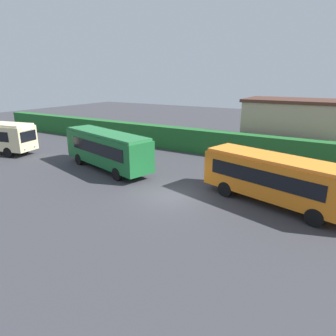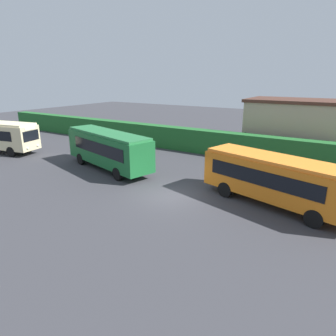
# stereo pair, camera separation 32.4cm
# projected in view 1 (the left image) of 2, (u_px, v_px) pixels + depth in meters

# --- Properties ---
(ground_plane) EXTENTS (113.24, 113.24, 0.00)m
(ground_plane) POSITION_uv_depth(u_px,v_px,m) (171.00, 196.00, 19.42)
(ground_plane) COLOR #38383D
(bus_green) EXTENTS (9.72, 4.70, 3.18)m
(bus_green) POSITION_uv_depth(u_px,v_px,m) (107.00, 148.00, 24.56)
(bus_green) COLOR #19602D
(bus_green) RESTS_ON ground_plane
(bus_orange) EXTENTS (9.42, 4.80, 2.98)m
(bus_orange) POSITION_uv_depth(u_px,v_px,m) (277.00, 178.00, 17.70)
(bus_orange) COLOR orange
(bus_orange) RESTS_ON ground_plane
(hedge_row) EXTENTS (68.62, 1.36, 2.37)m
(hedge_row) POSITION_uv_depth(u_px,v_px,m) (233.00, 145.00, 28.65)
(hedge_row) COLOR #216029
(hedge_row) RESTS_ON ground_plane
(depot_building) EXTENTS (11.28, 5.84, 5.43)m
(depot_building) POSITION_uv_depth(u_px,v_px,m) (303.00, 127.00, 29.20)
(depot_building) COLOR tan
(depot_building) RESTS_ON ground_plane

